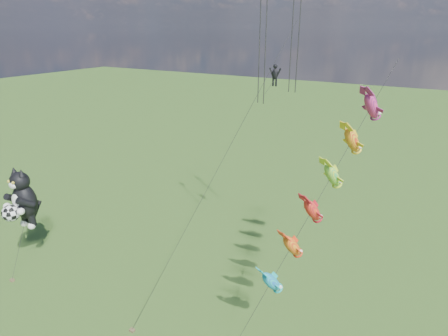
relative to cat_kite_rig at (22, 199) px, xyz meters
The scene contains 4 objects.
ground 9.88m from the cat_kite_rig, 40.49° to the right, with size 300.00×300.00×0.00m, color #1D4310.
cat_kite_rig is the anchor object (origin of this frame).
fish_windsock_rig 27.12m from the cat_kite_rig, 13.50° to the left, with size 6.93×14.48×20.15m.
parafoil_rig 25.97m from the cat_kite_rig, 31.91° to the left, with size 6.91×16.50×26.04m.
Camera 1 is at (26.91, -13.53, 22.25)m, focal length 30.00 mm.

